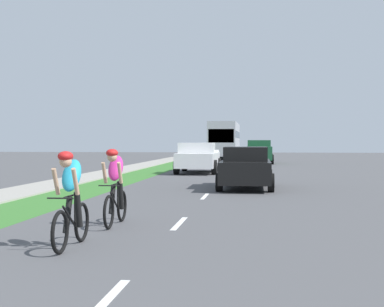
# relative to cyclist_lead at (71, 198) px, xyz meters

# --- Properties ---
(ground_plane) EXTENTS (120.00, 120.00, 0.00)m
(ground_plane) POSITION_rel_cyclist_lead_xyz_m (1.38, 12.80, -0.81)
(ground_plane) COLOR #4C4C4F
(grass_verge) EXTENTS (1.97, 70.00, 0.01)m
(grass_verge) POSITION_rel_cyclist_lead_xyz_m (-3.01, 12.80, -0.81)
(grass_verge) COLOR #38722D
(grass_verge) RESTS_ON ground_plane
(sidewalk_concrete) EXTENTS (1.93, 70.00, 0.10)m
(sidewalk_concrete) POSITION_rel_cyclist_lead_xyz_m (-4.96, 12.80, -0.81)
(sidewalk_concrete) COLOR #9E998E
(sidewalk_concrete) RESTS_ON ground_plane
(lane_markings_center) EXTENTS (0.12, 52.20, 0.01)m
(lane_markings_center) POSITION_rel_cyclist_lead_xyz_m (1.38, 16.80, -0.81)
(lane_markings_center) COLOR white
(lane_markings_center) RESTS_ON ground_plane
(cyclist_lead) EXTENTS (0.42, 1.72, 1.58)m
(cyclist_lead) POSITION_rel_cyclist_lead_xyz_m (0.00, 0.00, 0.00)
(cyclist_lead) COLOR black
(cyclist_lead) RESTS_ON ground_plane
(cyclist_trailing) EXTENTS (0.42, 1.72, 1.58)m
(cyclist_trailing) POSITION_rel_cyclist_lead_xyz_m (0.11, 2.37, 0.00)
(cyclist_trailing) COLOR black
(cyclist_trailing) RESTS_ON ground_plane
(sedan_black) EXTENTS (1.98, 4.30, 1.52)m
(sedan_black) POSITION_rel_cyclist_lead_xyz_m (2.59, 11.45, -0.04)
(sedan_black) COLOR black
(sedan_black) RESTS_ON ground_plane
(pickup_white) EXTENTS (2.22, 5.10, 1.64)m
(pickup_white) POSITION_rel_cyclist_lead_xyz_m (-0.17, 20.71, 0.02)
(pickup_white) COLOR silver
(pickup_white) RESTS_ON ground_plane
(suv_dark_green) EXTENTS (2.15, 4.70, 1.79)m
(suv_dark_green) POSITION_rel_cyclist_lead_xyz_m (3.14, 33.55, 0.14)
(suv_dark_green) COLOR #194C2D
(suv_dark_green) RESTS_ON ground_plane
(bus_silver) EXTENTS (2.78, 11.60, 3.48)m
(bus_silver) POSITION_rel_cyclist_lead_xyz_m (-0.15, 44.85, 1.17)
(bus_silver) COLOR #A5A8AD
(bus_silver) RESTS_ON ground_plane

